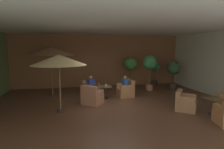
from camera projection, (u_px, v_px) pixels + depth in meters
The scene contains 18 objects.
ground_plane at pixel (114, 106), 8.29m from camera, with size 11.28×9.28×0.02m, color brown.
wall_back_brick at pixel (99, 61), 12.53m from camera, with size 11.28×0.08×3.43m, color brown.
ceiling_slab at pixel (114, 26), 7.84m from camera, with size 11.28×9.28×0.06m, color silver.
cafe_table_front_left at pixel (104, 89), 9.52m from camera, with size 0.69×0.69×0.63m.
armchair_front_left_north at pixel (126, 90), 9.88m from camera, with size 0.84×0.87×0.88m.
armchair_front_left_east at pixel (90, 89), 10.37m from camera, with size 1.02×1.01×0.79m.
armchair_front_left_south at pixel (92, 97), 8.51m from camera, with size 1.10×1.08×0.88m.
cafe_table_front_right at pixel (215, 103), 7.13m from camera, with size 0.71×0.71×0.63m.
armchair_front_right_east at pixel (185, 103), 7.63m from camera, with size 1.08×1.08×0.81m.
patio_umbrella_tall_red at pixel (59, 60), 7.25m from camera, with size 2.13×2.13×2.28m.
patio_umbrella_center_beige at pixel (51, 51), 9.82m from camera, with size 2.42×2.42×2.61m.
potted_tree_left_corner at pixel (173, 70), 11.83m from camera, with size 0.83×0.83×1.73m.
potted_tree_mid_left at pixel (150, 65), 11.32m from camera, with size 0.87×0.87×2.14m.
potted_tree_mid_right at pixel (130, 65), 11.79m from camera, with size 0.81×0.81×1.99m.
potted_tree_right_corner at pixel (155, 69), 12.96m from camera, with size 0.60×0.60×1.62m.
patron_blue_shirt at pixel (91, 82), 10.29m from camera, with size 0.46×0.41×0.63m.
patron_by_window at pixel (125, 83), 9.82m from camera, with size 0.26×0.41×0.65m.
iced_drink_cup at pixel (106, 85), 9.51m from camera, with size 0.08×0.08×0.11m, color white.
Camera 1 is at (-1.77, -7.84, 2.46)m, focal length 30.07 mm.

